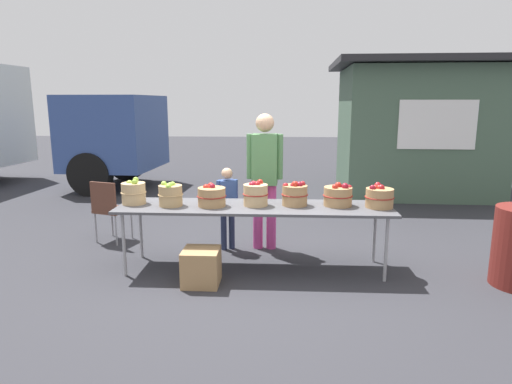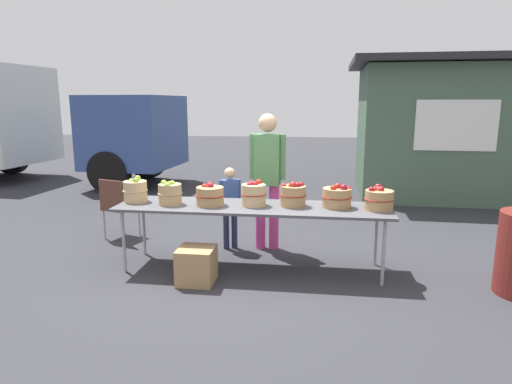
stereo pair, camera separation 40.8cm
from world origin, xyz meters
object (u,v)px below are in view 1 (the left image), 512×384
Objects in this scene: apple_basket_red_1 at (256,194)px; vendor_adult at (265,171)px; apple_basket_green_0 at (134,193)px; apple_basket_red_0 at (212,196)px; produce_crate at (201,267)px; market_table at (255,209)px; apple_basket_red_3 at (338,196)px; apple_basket_red_4 at (379,197)px; child_customer at (227,202)px; apple_basket_red_2 at (295,194)px; apple_basket_green_1 at (170,195)px; folding_chair at (109,206)px.

apple_basket_red_1 is 0.17× the size of vendor_adult.
apple_basket_red_0 is at bearing -4.32° from apple_basket_green_0.
apple_basket_green_0 is at bearing 149.17° from produce_crate.
apple_basket_green_0 is (-1.40, 0.03, 0.17)m from market_table.
apple_basket_red_4 is at bearing -7.25° from apple_basket_red_3.
apple_basket_red_4 is 1.92m from child_customer.
apple_basket_red_3 is 0.19× the size of vendor_adult.
apple_basket_red_2 reaches higher than apple_basket_red_3.
vendor_adult reaches higher than apple_basket_green_1.
folding_chair is (-2.50, 0.83, -0.37)m from apple_basket_red_2.
apple_basket_red_0 is 0.76m from child_customer.
folding_chair is (-0.64, 0.85, -0.37)m from apple_basket_green_0.
produce_crate is at bearing -96.88° from apple_basket_red_0.
apple_basket_green_1 is at bearing -178.63° from apple_basket_red_0.
apple_basket_green_0 is 0.79× the size of produce_crate.
child_customer reaches higher than apple_basket_red_1.
apple_basket_red_2 is at bearing 179.74° from folding_chair.
vendor_adult is (0.57, 0.78, 0.18)m from apple_basket_red_0.
apple_basket_red_0 is (-0.48, -0.04, 0.15)m from market_table.
produce_crate is at bearing -165.65° from apple_basket_red_4.
market_table is 10.24× the size of apple_basket_green_0.
apple_basket_red_2 is (0.45, 0.03, -0.01)m from apple_basket_red_1.
child_customer is 1.26× the size of folding_chair.
child_customer is (0.56, 0.73, -0.24)m from apple_basket_green_1.
folding_chair is at bearing 164.75° from apple_basket_red_3.
apple_basket_green_1 is at bearing -10.13° from apple_basket_green_0.
apple_basket_red_0 is 0.98× the size of apple_basket_red_3.
apple_basket_red_1 is at bearing -175.62° from apple_basket_red_2.
apple_basket_green_1 is at bearing -177.06° from market_table.
apple_basket_red_0 is 0.19× the size of vendor_adult.
produce_crate is (-0.55, -0.50, -0.70)m from apple_basket_red_1.
vendor_adult is (-1.31, 0.74, 0.17)m from apple_basket_red_4.
apple_basket_red_2 is at bearing -178.58° from apple_basket_red_3.
vendor_adult is (1.04, 0.80, 0.16)m from apple_basket_green_1.
vendor_adult is 1.62m from produce_crate.
folding_chair is (-2.06, 0.86, -0.38)m from apple_basket_red_1.
vendor_adult is (0.09, 0.75, 0.32)m from market_table.
apple_basket_red_0 is 1.12× the size of apple_basket_red_1.
apple_basket_red_4 is 1.51m from vendor_adult.
apple_basket_red_1 is at bearing 179.56° from apple_basket_red_4.
vendor_adult reaches higher than produce_crate.
vendor_adult is at bearing 37.48° from apple_basket_green_1.
market_table is at bearing 4.45° from apple_basket_red_0.
apple_basket_red_2 is at bearing 0.70° from apple_basket_green_0.
apple_basket_red_1 is 0.87× the size of apple_basket_red_3.
vendor_adult is at bearing 25.64° from apple_basket_green_0.
apple_basket_red_3 is at bearing 20.36° from produce_crate.
apple_basket_red_0 is 0.94m from apple_basket_red_2.
apple_basket_red_0 is at bearing -174.41° from apple_basket_red_2.
apple_basket_red_4 is (2.80, -0.02, -0.01)m from apple_basket_green_0.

